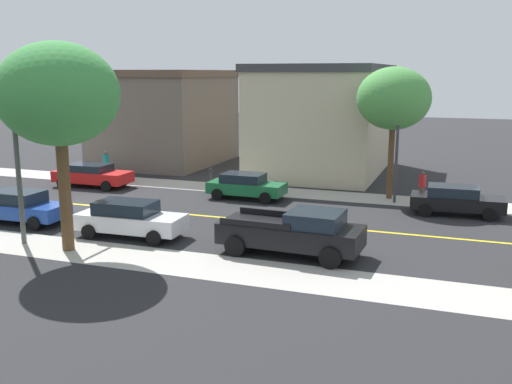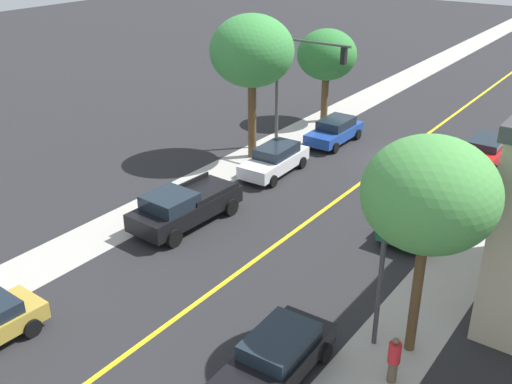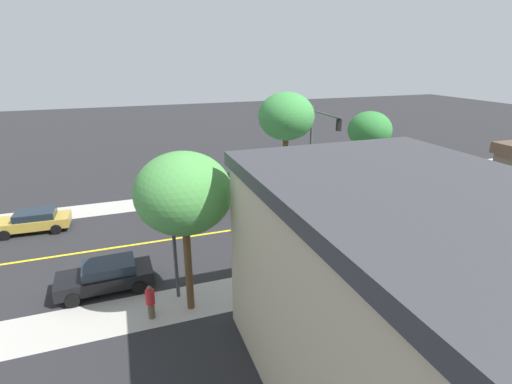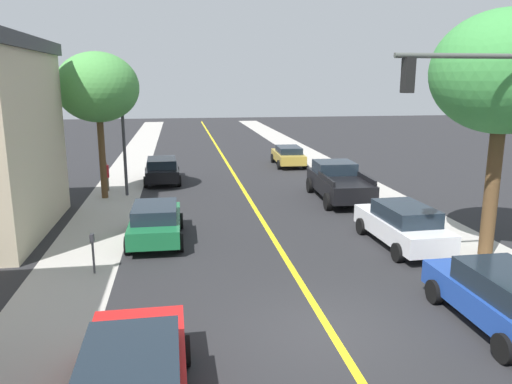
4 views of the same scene
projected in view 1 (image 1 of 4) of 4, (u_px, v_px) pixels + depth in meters
The scene contains 19 objects.
ground_plane at pixel (84, 205), 30.67m from camera, with size 140.00×140.00×0.00m, color #262628.
sidewalk_left at pixel (149, 182), 36.94m from camera, with size 2.66×126.00×0.01m, color #ADA8A0.
road_centerline_stripe at pixel (84, 205), 30.67m from camera, with size 0.20×126.00×0.00m, color yellow.
brick_apartment_block at pixel (165, 117), 44.36m from camera, with size 10.44×8.43×7.09m.
pale_office_building at pixel (324, 119), 40.18m from camera, with size 12.20×8.28×7.43m.
street_tree_right_corner at pixel (58, 95), 21.68m from camera, with size 4.61×4.61×8.07m.
street_tree_left_far at pixel (394, 99), 31.21m from camera, with size 3.99×3.99×7.23m.
fire_hydrant at pixel (100, 175), 37.28m from camera, with size 0.44×0.24×0.80m.
parking_meter at pixel (211, 175), 34.63m from camera, with size 0.12×0.18×1.28m.
traffic_light_mast at pixel (38, 129), 24.10m from camera, with size 4.72×0.32×6.93m.
street_lamp at pixel (398, 126), 30.38m from camera, with size 0.70×0.36×6.71m.
red_sedan_left_curb at pixel (92, 175), 35.40m from camera, with size 2.14×4.78×1.40m.
white_sedan_right_curb at pixel (130, 218), 24.58m from camera, with size 2.09×4.69×1.55m.
black_sedan_left_curb at pixel (456, 200), 28.41m from camera, with size 2.18×4.48×1.44m.
blue_sedan_right_curb at pixel (20, 206), 26.89m from camera, with size 2.01×4.42×1.50m.
green_sedan_left_curb at pixel (246, 185), 32.03m from camera, with size 2.03×4.26×1.42m.
black_pickup_truck at pixel (295, 232), 22.11m from camera, with size 2.56×5.58×1.79m.
pedestrian_teal_shirt at pixel (106, 163), 38.71m from camera, with size 0.39×0.39×1.78m.
pedestrian_red_shirt at pixel (422, 185), 31.72m from camera, with size 0.39×0.39×1.60m.
Camera 1 is at (25.00, 18.76, 6.90)m, focal length 40.47 mm.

